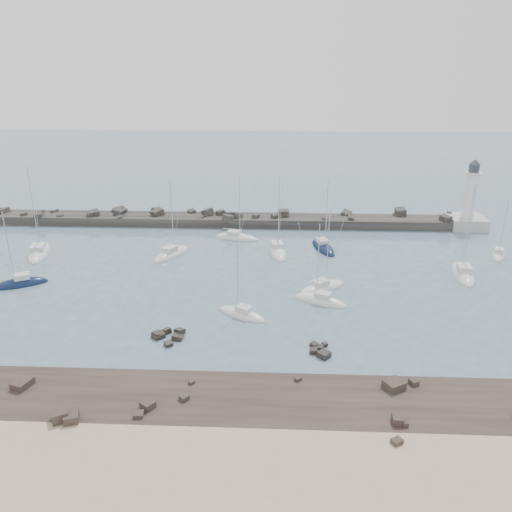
{
  "coord_description": "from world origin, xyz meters",
  "views": [
    {
      "loc": [
        8.67,
        -61.06,
        30.71
      ],
      "look_at": [
        5.4,
        12.0,
        2.91
      ],
      "focal_mm": 35.0,
      "sensor_mm": 36.0,
      "label": 1
    }
  ],
  "objects": [
    {
      "name": "sailboat_10",
      "position": [
        47.06,
        21.5,
        0.14
      ],
      "size": [
        4.74,
        6.99,
        10.87
      ],
      "color": "silver",
      "rests_on": "ground"
    },
    {
      "name": "sailboat_6",
      "position": [
        15.46,
        6.36,
        0.13
      ],
      "size": [
        8.07,
        6.74,
        12.79
      ],
      "color": "silver",
      "rests_on": "ground"
    },
    {
      "name": "breakwater",
      "position": [
        -8.01,
        38.02,
        0.31
      ],
      "size": [
        115.0,
        7.46,
        5.07
      ],
      "color": "#292724",
      "rests_on": "ground"
    },
    {
      "name": "sailboat_5",
      "position": [
        8.78,
        21.36,
        0.15
      ],
      "size": [
        4.24,
        9.73,
        14.94
      ],
      "color": "silver",
      "rests_on": "ground"
    },
    {
      "name": "sailboat_2",
      "position": [
        -9.63,
        19.34,
        0.15
      ],
      "size": [
        6.51,
        9.03,
        13.93
      ],
      "color": "silver",
      "rests_on": "ground"
    },
    {
      "name": "ground",
      "position": [
        0.0,
        0.0,
        0.0
      ],
      "size": [
        400.0,
        400.0,
        0.0
      ],
      "primitive_type": "plane",
      "color": "slate",
      "rests_on": "ground"
    },
    {
      "name": "rock_cluster_far",
      "position": [
        13.84,
        -11.47,
        0.18
      ],
      "size": [
        2.5,
        3.88,
        1.07
      ],
      "color": "black",
      "rests_on": "ground"
    },
    {
      "name": "sailboat_0",
      "position": [
        -32.88,
        18.89,
        0.15
      ],
      "size": [
        5.57,
        10.85,
        16.36
      ],
      "color": "silver",
      "rests_on": "ground"
    },
    {
      "name": "sailboat_7",
      "position": [
        17.01,
        23.83,
        0.15
      ],
      "size": [
        5.12,
        9.15,
        13.88
      ],
      "color": "#0E1B3A",
      "rests_on": "ground"
    },
    {
      "name": "sailboat_4",
      "position": [
        4.19,
        -2.6,
        0.13
      ],
      "size": [
        7.25,
        5.5,
        11.36
      ],
      "color": "silver",
      "rests_on": "ground"
    },
    {
      "name": "sailboat_8",
      "position": [
        14.86,
        1.92,
        0.14
      ],
      "size": [
        7.98,
        5.41,
        12.29
      ],
      "color": "silver",
      "rests_on": "ground"
    },
    {
      "name": "sand_strip",
      "position": [
        0.0,
        -32.0,
        0.0
      ],
      "size": [
        140.0,
        14.0,
        1.0
      ],
      "primitive_type": "cube",
      "color": "tan",
      "rests_on": "ground"
    },
    {
      "name": "rock_shelf",
      "position": [
        0.09,
        -21.99,
        0.02
      ],
      "size": [
        140.0,
        12.0,
        1.88
      ],
      "color": "black",
      "rests_on": "ground"
    },
    {
      "name": "sailboat_1",
      "position": [
        -29.76,
        5.71,
        0.16
      ],
      "size": [
        8.05,
        5.7,
        12.62
      ],
      "color": "#0E1B3A",
      "rests_on": "ground"
    },
    {
      "name": "lighthouse",
      "position": [
        47.0,
        38.0,
        3.09
      ],
      "size": [
        7.0,
        7.0,
        14.6
      ],
      "color": "#A5A5A0",
      "rests_on": "ground"
    },
    {
      "name": "sailboat_3",
      "position": [
        0.92,
        28.77,
        0.13
      ],
      "size": [
        9.03,
        4.79,
        13.58
      ],
      "color": "silver",
      "rests_on": "ground"
    },
    {
      "name": "sailboat_9",
      "position": [
        37.93,
        12.53,
        0.15
      ],
      "size": [
        4.24,
        10.01,
        15.37
      ],
      "color": "silver",
      "rests_on": "ground"
    },
    {
      "name": "rock_cluster_near",
      "position": [
        -4.37,
        -8.64,
        0.15
      ],
      "size": [
        4.11,
        4.37,
        1.5
      ],
      "color": "black",
      "rests_on": "ground"
    }
  ]
}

